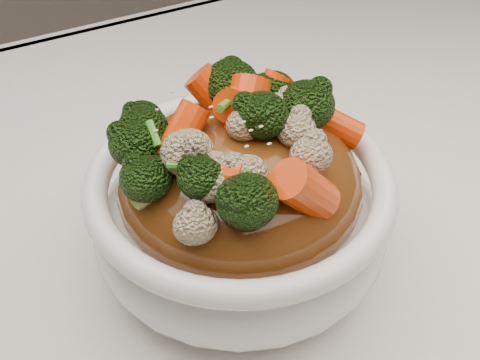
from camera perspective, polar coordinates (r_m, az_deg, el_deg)
tablecloth at (r=0.51m, az=-1.20°, el=-4.63°), size 1.20×0.80×0.04m
bowl at (r=0.43m, az=0.00°, el=-3.37°), size 0.25×0.25×0.09m
sauce_base at (r=0.41m, az=0.00°, el=-0.33°), size 0.20×0.20×0.10m
carrots at (r=0.37m, az=0.00°, el=7.18°), size 0.20×0.20×0.05m
broccoli at (r=0.37m, az=0.00°, el=7.05°), size 0.20×0.20×0.05m
cauliflower at (r=0.37m, az=0.00°, el=6.78°), size 0.20×0.20×0.04m
scallions at (r=0.37m, az=0.00°, el=7.31°), size 0.15×0.15×0.02m
sesame_seeds at (r=0.37m, az=0.00°, el=7.31°), size 0.18×0.18×0.01m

